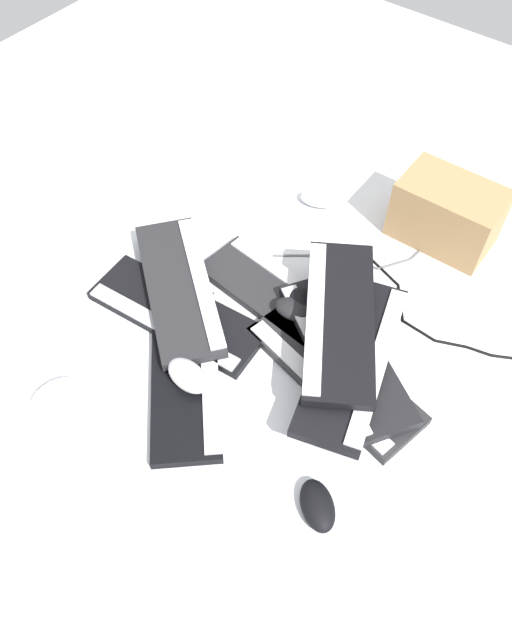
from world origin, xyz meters
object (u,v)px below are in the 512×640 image
object	(u,v)px
keyboard_5	(353,359)
mouse_0	(320,198)
keyboard_1	(187,373)
mouse_4	(188,376)
mouse_3	(317,506)
keyboard_0	(177,314)
keyboard_3	(282,298)
keyboard_6	(180,287)
mouse_1	(300,305)
keyboard_2	(333,375)
keyboard_7	(338,319)
cardboard_box	(447,213)
mouse_2	(53,395)
mouse_5	(297,310)
keyboard_4	(344,352)

from	to	relation	value
keyboard_5	mouse_0	bearing A→B (deg)	-48.87
keyboard_1	mouse_4	bearing A→B (deg)	143.32
mouse_3	keyboard_0	bearing A→B (deg)	20.44
keyboard_3	keyboard_6	distance (m)	0.25
mouse_0	mouse_1	distance (m)	0.41
keyboard_2	mouse_4	world-z (taller)	mouse_4
keyboard_0	keyboard_2	size ratio (longest dim) A/B	0.98
keyboard_5	mouse_4	world-z (taller)	keyboard_5
keyboard_2	mouse_1	xyz separation A→B (m)	(0.16, -0.09, 0.04)
keyboard_6	keyboard_1	bearing A→B (deg)	135.02
keyboard_7	cardboard_box	distance (m)	0.47
mouse_2	mouse_3	world-z (taller)	same
keyboard_3	mouse_2	world-z (taller)	mouse_2
keyboard_2	mouse_3	xyz separation A→B (m)	(-0.14, 0.27, 0.01)
keyboard_0	keyboard_2	distance (m)	0.41
keyboard_1	keyboard_6	xyz separation A→B (m)	(0.16, -0.16, 0.03)
keyboard_1	keyboard_7	bearing A→B (deg)	-128.21
mouse_3	mouse_4	size ratio (longest dim) A/B	1.00
mouse_0	keyboard_0	bearing A→B (deg)	59.20
keyboard_0	mouse_3	bearing A→B (deg)	161.12
keyboard_1	keyboard_3	size ratio (longest dim) A/B	0.94
mouse_3	mouse_5	size ratio (longest dim) A/B	1.00
keyboard_4	keyboard_1	bearing A→B (deg)	43.44
keyboard_4	mouse_2	distance (m)	0.65
keyboard_1	mouse_1	distance (m)	0.31
keyboard_4	keyboard_6	bearing A→B (deg)	11.57
keyboard_2	keyboard_5	world-z (taller)	keyboard_5
keyboard_1	keyboard_7	xyz separation A→B (m)	(-0.22, -0.28, 0.09)
mouse_5	keyboard_1	bearing A→B (deg)	-126.96
keyboard_5	mouse_4	xyz separation A→B (m)	(0.27, 0.24, -0.02)
keyboard_3	keyboard_5	world-z (taller)	keyboard_5
keyboard_7	cardboard_box	world-z (taller)	cardboard_box
keyboard_6	cardboard_box	bearing A→B (deg)	-124.96
keyboard_6	mouse_0	distance (m)	0.50
mouse_0	cardboard_box	xyz separation A→B (m)	(-0.33, -0.09, 0.07)
mouse_0	mouse_3	size ratio (longest dim) A/B	1.00
keyboard_2	cardboard_box	world-z (taller)	cardboard_box
keyboard_4	mouse_1	bearing A→B (deg)	-16.38
mouse_4	keyboard_5	bearing A→B (deg)	-130.73
keyboard_6	mouse_4	distance (m)	0.26
keyboard_0	keyboard_3	xyz separation A→B (m)	(-0.17, -0.19, 0.00)
keyboard_4	mouse_4	distance (m)	0.35
mouse_0	mouse_5	distance (m)	0.42
keyboard_5	mouse_1	bearing A→B (deg)	-19.63
mouse_0	mouse_2	xyz separation A→B (m)	(0.11, 0.88, 0.00)
keyboard_2	keyboard_7	size ratio (longest dim) A/B	1.02
keyboard_1	keyboard_3	bearing A→B (deg)	-97.96
mouse_3	cardboard_box	distance (m)	0.84
mouse_2	mouse_4	distance (m)	0.30
keyboard_0	mouse_0	size ratio (longest dim) A/B	4.11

